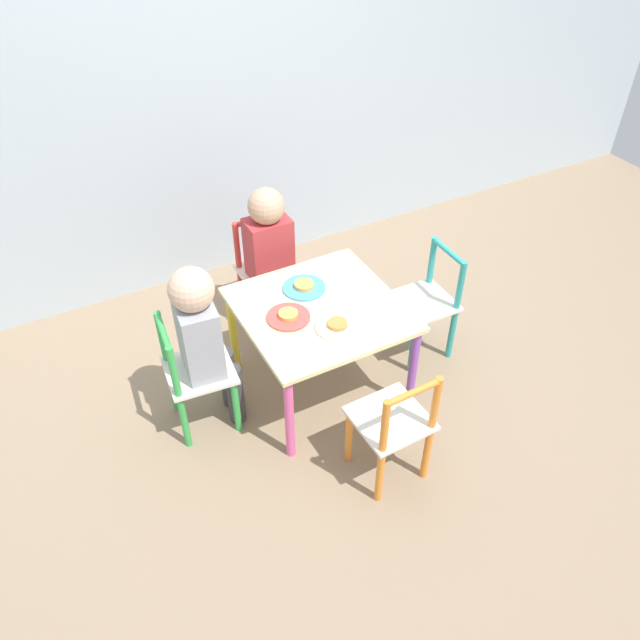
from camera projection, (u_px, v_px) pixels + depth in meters
The scene contains 13 objects.
ground_plane at pixel (320, 384), 2.79m from camera, with size 6.00×6.00×0.00m, color #8C755B.
house_wall at pixel (201, 13), 2.69m from camera, with size 6.00×0.06×2.60m.
kids_table at pixel (320, 318), 2.55m from camera, with size 0.63×0.63×0.44m.
chair_green at pixel (194, 375), 2.47m from camera, with size 0.28×0.28×0.53m.
chair_red at pixel (267, 274), 2.99m from camera, with size 0.26×0.26×0.53m.
chair_orange at pixel (393, 426), 2.27m from camera, with size 0.27×0.27×0.53m.
chair_teal at pixel (426, 304), 2.81m from camera, with size 0.27×0.27×0.53m.
child_left at pixel (203, 334), 2.35m from camera, with size 0.22×0.21×0.76m.
child_back at pixel (270, 249), 2.83m from camera, with size 0.20×0.22×0.74m.
plate_left at pixel (288, 316), 2.45m from camera, with size 0.17×0.17×0.03m.
plate_back at pixel (304, 287), 2.60m from camera, with size 0.18×0.18×0.03m.
plate_front at pixel (337, 326), 2.41m from camera, with size 0.17×0.17×0.03m.
storage_bin at pixel (334, 276), 3.34m from camera, with size 0.21×0.26×0.10m.
Camera 1 is at (-0.92, -1.72, 2.02)m, focal length 35.00 mm.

